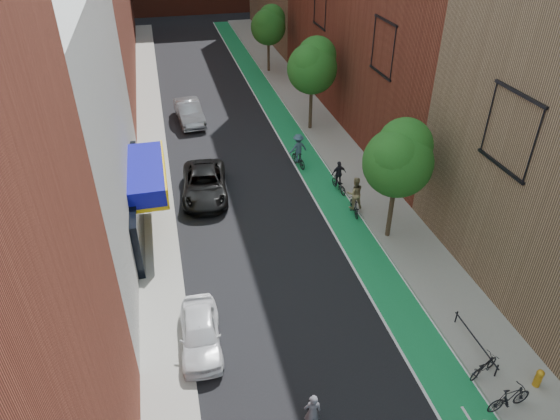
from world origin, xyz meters
TOP-DOWN VIEW (x-y plane):
  - bike_lane at (4.00, 26.00)m, footprint 2.00×68.00m
  - sidewalk_left at (-6.00, 26.00)m, footprint 2.00×68.00m
  - sidewalk_right at (6.50, 26.00)m, footprint 3.00×68.00m
  - building_left_white at (-11.00, 14.00)m, footprint 8.00×20.00m
  - tree_near at (5.65, 10.02)m, footprint 3.40×3.36m
  - tree_mid at (5.65, 24.02)m, footprint 3.55×3.53m
  - tree_far at (5.65, 38.02)m, footprint 3.30×3.25m
  - parked_car_white at (-4.60, 5.05)m, footprint 1.78×3.99m
  - parked_car_black at (-3.10, 16.44)m, footprint 3.05×5.70m
  - parked_car_silver at (-3.00, 27.54)m, footprint 2.15×5.09m
  - cyclist_lane_near at (4.70, 12.55)m, footprint 0.98×1.65m
  - cyclist_lane_mid at (4.70, 15.11)m, footprint 0.95×1.76m
  - cyclist_lane_far at (3.20, 18.70)m, footprint 1.32×1.79m
  - parked_bike_mid at (5.40, -0.48)m, footprint 1.78×0.64m
  - parked_bike_far at (5.40, 1.02)m, footprint 1.61×1.05m
  - fire_hydrant at (7.02, 0.08)m, footprint 0.28×0.28m

SIDE VIEW (x-z plane):
  - bike_lane at x=4.00m, z-range 0.00..0.01m
  - sidewalk_left at x=-6.00m, z-range 0.00..0.15m
  - sidewalk_right at x=6.50m, z-range 0.00..0.15m
  - parked_bike_far at x=5.40m, z-range 0.15..0.95m
  - fire_hydrant at x=7.02m, z-range 0.18..0.97m
  - parked_car_white at x=-4.60m, z-range 0.00..1.33m
  - parked_bike_mid at x=5.40m, z-range 0.15..1.20m
  - cyclist_lane_mid at x=4.70m, z-range -0.25..1.66m
  - parked_car_black at x=-3.10m, z-range 0.00..1.52m
  - parked_car_silver at x=-3.00m, z-range 0.00..1.64m
  - cyclist_lane_near at x=4.70m, z-range -0.12..2.11m
  - cyclist_lane_far at x=3.20m, z-range -0.10..2.10m
  - tree_far at x=5.65m, z-range 1.40..7.60m
  - tree_near at x=5.65m, z-range 1.45..7.87m
  - tree_mid at x=5.65m, z-range 1.52..8.26m
  - building_left_white at x=-11.00m, z-range 0.00..12.00m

